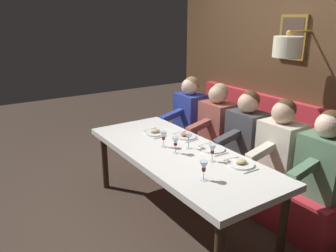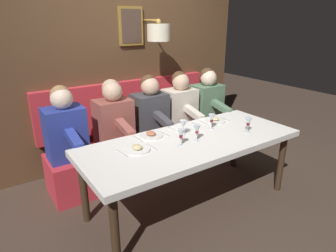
{
  "view_description": "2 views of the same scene",
  "coord_description": "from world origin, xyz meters",
  "px_view_note": "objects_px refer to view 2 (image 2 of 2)",
  "views": [
    {
      "loc": [
        -1.74,
        -2.46,
        1.99
      ],
      "look_at": [
        0.05,
        0.25,
        0.92
      ],
      "focal_mm": 35.94,
      "sensor_mm": 36.0,
      "label": 1
    },
    {
      "loc": [
        -2.06,
        1.68,
        1.86
      ],
      "look_at": [
        0.05,
        0.25,
        0.92
      ],
      "focal_mm": 31.28,
      "sensor_mm": 36.0,
      "label": 2
    }
  ],
  "objects_px": {
    "wine_glass_2": "(181,134)",
    "wine_glass_3": "(183,125)",
    "diner_nearest": "(207,99)",
    "wine_glass_0": "(197,130)",
    "wine_glass_4": "(248,122)",
    "diner_farthest": "(65,126)",
    "diner_near": "(180,104)",
    "diner_middle": "(150,110)",
    "diner_far": "(114,117)",
    "dining_table": "(192,146)",
    "wine_glass_1": "(212,119)"
  },
  "relations": [
    {
      "from": "wine_glass_2",
      "to": "wine_glass_3",
      "type": "distance_m",
      "value": 0.25
    },
    {
      "from": "diner_nearest",
      "to": "wine_glass_0",
      "type": "xyz_separation_m",
      "value": [
        -0.93,
        0.94,
        0.04
      ]
    },
    {
      "from": "wine_glass_4",
      "to": "wine_glass_3",
      "type": "bearing_deg",
      "value": 63.33
    },
    {
      "from": "diner_farthest",
      "to": "diner_nearest",
      "type": "bearing_deg",
      "value": -90.0
    },
    {
      "from": "diner_near",
      "to": "diner_farthest",
      "type": "bearing_deg",
      "value": 90.0
    },
    {
      "from": "diner_nearest",
      "to": "wine_glass_0",
      "type": "bearing_deg",
      "value": 134.53
    },
    {
      "from": "diner_nearest",
      "to": "wine_glass_3",
      "type": "distance_m",
      "value": 1.23
    },
    {
      "from": "wine_glass_4",
      "to": "diner_near",
      "type": "bearing_deg",
      "value": 5.43
    },
    {
      "from": "diner_middle",
      "to": "diner_far",
      "type": "bearing_deg",
      "value": 90.0
    },
    {
      "from": "dining_table",
      "to": "wine_glass_0",
      "type": "bearing_deg",
      "value": -154.03
    },
    {
      "from": "diner_near",
      "to": "wine_glass_2",
      "type": "height_order",
      "value": "diner_near"
    },
    {
      "from": "wine_glass_0",
      "to": "wine_glass_3",
      "type": "relative_size",
      "value": 1.0
    },
    {
      "from": "wine_glass_1",
      "to": "wine_glass_3",
      "type": "xyz_separation_m",
      "value": [
        0.01,
        0.37,
        0.0
      ]
    },
    {
      "from": "diner_middle",
      "to": "diner_farthest",
      "type": "bearing_deg",
      "value": 90.0
    },
    {
      "from": "diner_far",
      "to": "wine_glass_2",
      "type": "bearing_deg",
      "value": -164.63
    },
    {
      "from": "diner_middle",
      "to": "diner_far",
      "type": "distance_m",
      "value": 0.48
    },
    {
      "from": "diner_middle",
      "to": "wine_glass_0",
      "type": "bearing_deg",
      "value": 178.41
    },
    {
      "from": "dining_table",
      "to": "wine_glass_3",
      "type": "xyz_separation_m",
      "value": [
        0.13,
        0.01,
        0.18
      ]
    },
    {
      "from": "diner_far",
      "to": "wine_glass_1",
      "type": "xyz_separation_m",
      "value": [
        -0.76,
        -0.79,
        0.04
      ]
    },
    {
      "from": "diner_near",
      "to": "wine_glass_1",
      "type": "distance_m",
      "value": 0.77
    },
    {
      "from": "wine_glass_0",
      "to": "wine_glass_2",
      "type": "bearing_deg",
      "value": 92.27
    },
    {
      "from": "diner_near",
      "to": "wine_glass_3",
      "type": "relative_size",
      "value": 4.82
    },
    {
      "from": "dining_table",
      "to": "diner_farthest",
      "type": "relative_size",
      "value": 2.8
    },
    {
      "from": "diner_middle",
      "to": "wine_glass_0",
      "type": "relative_size",
      "value": 4.82
    },
    {
      "from": "diner_farthest",
      "to": "dining_table",
      "type": "bearing_deg",
      "value": -132.05
    },
    {
      "from": "diner_near",
      "to": "wine_glass_2",
      "type": "relative_size",
      "value": 4.82
    },
    {
      "from": "dining_table",
      "to": "wine_glass_0",
      "type": "relative_size",
      "value": 13.51
    },
    {
      "from": "diner_far",
      "to": "diner_farthest",
      "type": "bearing_deg",
      "value": 90.0
    },
    {
      "from": "diner_near",
      "to": "dining_table",
      "type": "bearing_deg",
      "value": 150.44
    },
    {
      "from": "dining_table",
      "to": "diner_farthest",
      "type": "distance_m",
      "value": 1.32
    },
    {
      "from": "diner_middle",
      "to": "wine_glass_1",
      "type": "distance_m",
      "value": 0.82
    },
    {
      "from": "diner_nearest",
      "to": "wine_glass_3",
      "type": "xyz_separation_m",
      "value": [
        -0.75,
        0.97,
        0.04
      ]
    },
    {
      "from": "wine_glass_1",
      "to": "wine_glass_3",
      "type": "relative_size",
      "value": 1.0
    },
    {
      "from": "wine_glass_1",
      "to": "wine_glass_2",
      "type": "relative_size",
      "value": 1.0
    },
    {
      "from": "wine_glass_4",
      "to": "diner_far",
      "type": "bearing_deg",
      "value": 44.38
    },
    {
      "from": "diner_nearest",
      "to": "wine_glass_4",
      "type": "bearing_deg",
      "value": 160.96
    },
    {
      "from": "diner_near",
      "to": "wine_glass_3",
      "type": "height_order",
      "value": "diner_near"
    },
    {
      "from": "diner_near",
      "to": "wine_glass_0",
      "type": "xyz_separation_m",
      "value": [
        -0.93,
        0.48,
        0.04
      ]
    },
    {
      "from": "diner_middle",
      "to": "wine_glass_3",
      "type": "xyz_separation_m",
      "value": [
        -0.75,
        0.06,
        0.04
      ]
    },
    {
      "from": "diner_nearest",
      "to": "diner_farthest",
      "type": "bearing_deg",
      "value": 90.0
    },
    {
      "from": "dining_table",
      "to": "wine_glass_0",
      "type": "height_order",
      "value": "wine_glass_0"
    },
    {
      "from": "diner_middle",
      "to": "wine_glass_1",
      "type": "relative_size",
      "value": 4.82
    },
    {
      "from": "diner_far",
      "to": "wine_glass_2",
      "type": "distance_m",
      "value": 0.97
    },
    {
      "from": "diner_farthest",
      "to": "diner_middle",
      "type": "bearing_deg",
      "value": -90.0
    },
    {
      "from": "diner_farthest",
      "to": "wine_glass_1",
      "type": "xyz_separation_m",
      "value": [
        -0.76,
        -1.34,
        0.04
      ]
    },
    {
      "from": "diner_near",
      "to": "wine_glass_2",
      "type": "xyz_separation_m",
      "value": [
        -0.94,
        0.68,
        0.04
      ]
    },
    {
      "from": "diner_nearest",
      "to": "diner_far",
      "type": "xyz_separation_m",
      "value": [
        0.0,
        1.4,
        0.0
      ]
    },
    {
      "from": "wine_glass_0",
      "to": "wine_glass_2",
      "type": "distance_m",
      "value": 0.2
    },
    {
      "from": "wine_glass_1",
      "to": "wine_glass_2",
      "type": "distance_m",
      "value": 0.56
    },
    {
      "from": "diner_nearest",
      "to": "wine_glass_2",
      "type": "distance_m",
      "value": 1.48
    }
  ]
}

